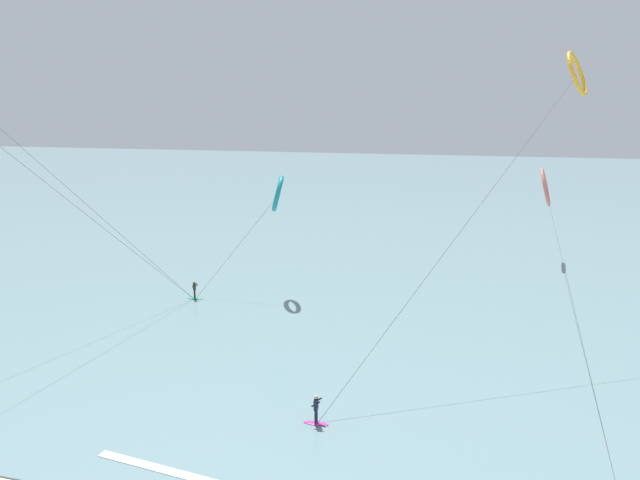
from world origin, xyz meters
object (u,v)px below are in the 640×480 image
Objects in this scene: kite_coral at (546,187)px; surfer_emerald at (195,291)px; kite_teal at (278,193)px; surfer_magenta at (316,411)px; kite_amber at (576,74)px.

surfer_emerald is at bearing 133.57° from kite_coral.
surfer_emerald is 39.58m from kite_coral.
kite_coral is (24.67, 19.01, -1.04)m from kite_teal.
kite_coral is (31.31, 23.02, 7.47)m from surfer_emerald.
kite_coral is (15.14, 40.68, 7.47)m from surfer_magenta.
kite_amber reaches higher than surfer_magenta.
kite_amber reaches higher than kite_teal.
surfer_emerald is 0.08× the size of kite_amber.
surfer_magenta is at bearing -174.77° from surfer_emerald.
surfer_emerald is 23.94m from surfer_magenta.
surfer_magenta is at bearing 161.45° from kite_amber.
surfer_magenta is 0.08× the size of kite_amber.
kite_coral is at bearing -22.64° from surfer_magenta.
kite_teal is 31.16m from kite_coral.
kite_amber is at bearing -39.48° from surfer_magenta.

